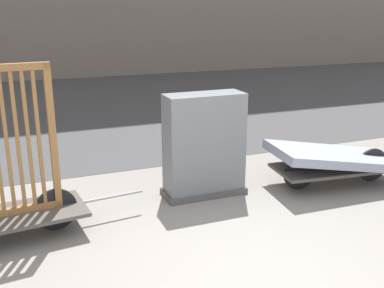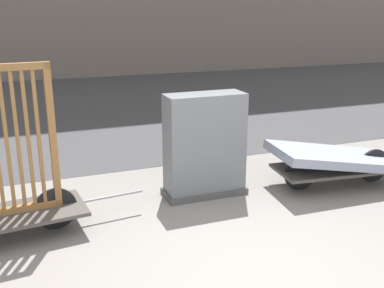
% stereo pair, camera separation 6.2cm
% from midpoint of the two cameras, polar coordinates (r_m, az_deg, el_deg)
% --- Properties ---
extents(ground_plane, '(60.00, 60.00, 0.00)m').
position_cam_midpoint_polar(ground_plane, '(4.16, 8.45, -17.15)').
color(ground_plane, gray).
extents(road_strip, '(56.00, 9.89, 0.01)m').
position_cam_midpoint_polar(road_strip, '(11.53, -12.26, 4.82)').
color(road_strip, '#424244').
rests_on(road_strip, ground_plane).
extents(bike_cart_with_mattress, '(2.52, 1.06, 0.60)m').
position_cam_midpoint_polar(bike_cart_with_mattress, '(6.37, 17.77, -1.87)').
color(bike_cart_with_mattress, '#4C4742').
rests_on(bike_cart_with_mattress, ground_plane).
extents(utility_cabinet, '(1.06, 0.45, 1.32)m').
position_cam_midpoint_polar(utility_cabinet, '(5.69, 1.24, -0.58)').
color(utility_cabinet, '#4C4C4C').
rests_on(utility_cabinet, ground_plane).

